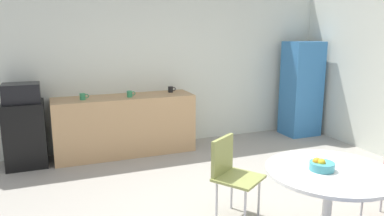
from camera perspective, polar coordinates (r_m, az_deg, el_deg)
name	(u,v)px	position (r m, az deg, el deg)	size (l,w,h in m)	color
wall_back	(158,66)	(6.06, -5.37, 6.48)	(6.00, 0.10, 2.60)	silver
counter_block	(125,125)	(5.73, -10.39, -2.64)	(2.10, 0.60, 0.90)	tan
mini_fridge	(25,134)	(5.64, -24.51, -3.72)	(0.54, 0.54, 0.91)	black
microwave	(21,93)	(5.52, -25.04, 2.14)	(0.48, 0.38, 0.26)	black
locker_cabinet	(301,89)	(6.89, 16.66, 2.87)	(0.60, 0.50, 1.69)	#3372B2
round_table	(329,185)	(3.42, 20.56, -11.11)	(1.09, 1.09, 0.72)	silver
chair_olive	(230,168)	(3.76, 5.95, -9.30)	(0.58, 0.58, 0.83)	silver
fruit_bowl	(321,165)	(3.32, 19.49, -8.43)	(0.21, 0.21, 0.11)	teal
mug_white	(83,97)	(5.49, -16.64, 1.72)	(0.13, 0.08, 0.09)	#338C59
mug_green	(171,89)	(5.90, -3.33, 2.91)	(0.13, 0.08, 0.09)	black
mug_red	(130,94)	(5.55, -9.66, 2.18)	(0.13, 0.08, 0.09)	#338C59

